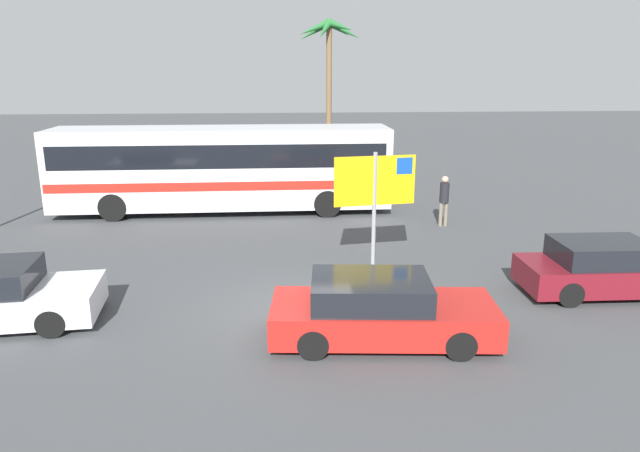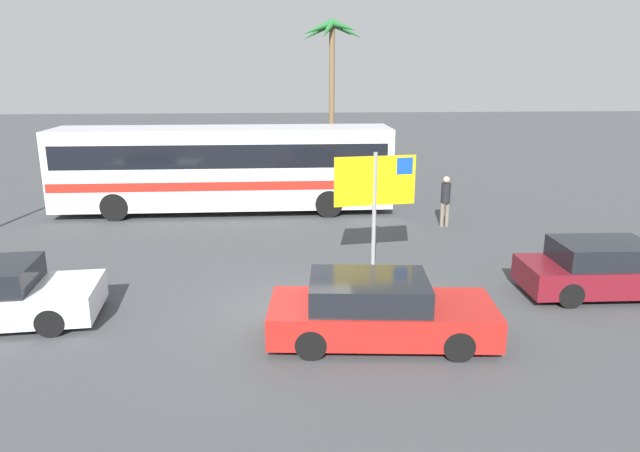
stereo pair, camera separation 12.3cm
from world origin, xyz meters
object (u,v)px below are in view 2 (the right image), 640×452
at_px(car_maroon, 608,269).
at_px(pedestrian_by_bus, 446,197).
at_px(ferry_sign, 377,185).
at_px(car_red, 378,311).
at_px(bus_front_coach, 224,165).

bearing_deg(car_maroon, pedestrian_by_bus, 109.96).
xyz_separation_m(ferry_sign, car_red, (-0.62, -4.26, -1.69)).
bearing_deg(pedestrian_by_bus, car_red, 152.66).
distance_m(ferry_sign, car_red, 4.62).
bearing_deg(car_red, bus_front_coach, 114.76).
distance_m(ferry_sign, pedestrian_by_bus, 5.43).
height_order(car_maroon, car_red, same).
distance_m(car_red, pedestrian_by_bus, 9.31).
distance_m(bus_front_coach, ferry_sign, 8.37).
bearing_deg(pedestrian_by_bus, ferry_sign, 140.20).
bearing_deg(car_maroon, bus_front_coach, 138.55).
relative_size(car_maroon, car_red, 0.92).
bearing_deg(pedestrian_by_bus, car_maroon, -165.02).
height_order(ferry_sign, car_red, ferry_sign).
relative_size(bus_front_coach, ferry_sign, 3.87).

